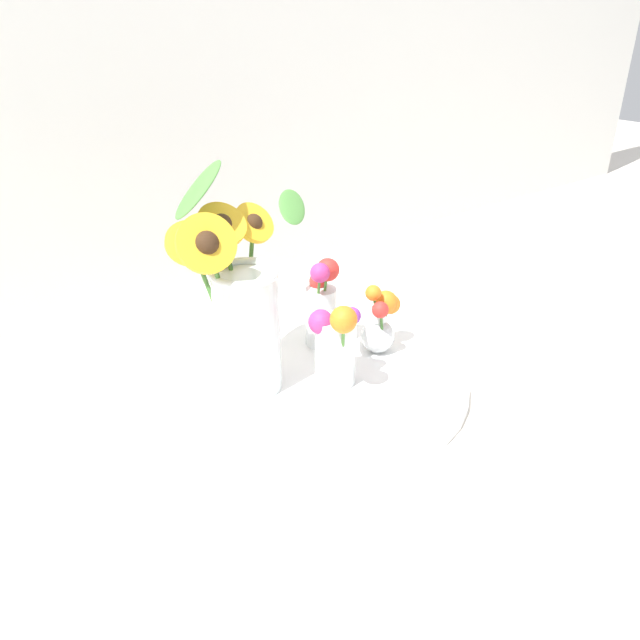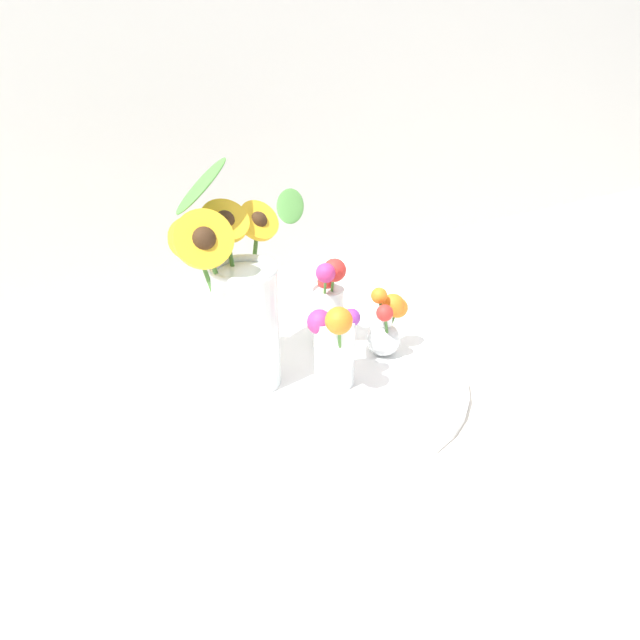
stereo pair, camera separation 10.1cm
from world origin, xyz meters
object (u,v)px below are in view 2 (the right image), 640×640
at_px(vase_bulb_right, 387,325).
at_px(vase_small_back, 329,305).
at_px(mason_jar_sunflowers, 242,307).
at_px(vase_small_center, 334,345).
at_px(serving_tray, 320,381).

xyz_separation_m(vase_bulb_right, vase_small_back, (-0.07, 0.08, 0.02)).
bearing_deg(vase_small_back, mason_jar_sunflowers, -169.38).
height_order(vase_small_center, vase_bulb_right, vase_small_center).
bearing_deg(vase_small_center, vase_small_back, 62.18).
distance_m(serving_tray, vase_bulb_right, 0.16).
relative_size(mason_jar_sunflowers, vase_bulb_right, 2.81).
bearing_deg(vase_small_back, serving_tray, -128.58).
bearing_deg(serving_tray, mason_jar_sunflowers, 153.41).
height_order(serving_tray, mason_jar_sunflowers, mason_jar_sunflowers).
bearing_deg(vase_bulb_right, mason_jar_sunflowers, 169.77).
xyz_separation_m(serving_tray, vase_small_center, (0.01, -0.03, 0.08)).
relative_size(serving_tray, vase_bulb_right, 3.78).
height_order(mason_jar_sunflowers, vase_small_back, mason_jar_sunflowers).
height_order(mason_jar_sunflowers, vase_bulb_right, mason_jar_sunflowers).
distance_m(serving_tray, mason_jar_sunflowers, 0.19).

